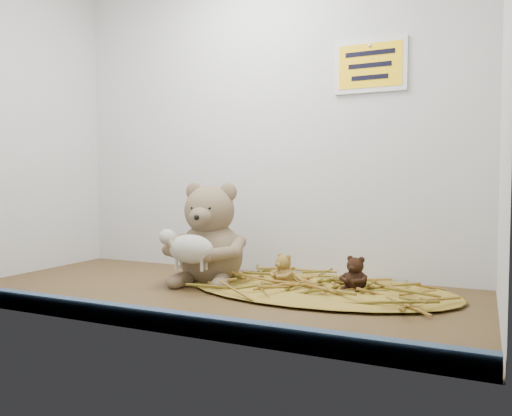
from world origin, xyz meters
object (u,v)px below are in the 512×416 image
at_px(main_teddy, 210,233).
at_px(mini_teddy_brown, 355,272).
at_px(toy_lamb, 191,249).
at_px(mini_teddy_tan, 284,268).

xyz_separation_m(main_teddy, mini_teddy_brown, (0.36, 0.02, -0.08)).
bearing_deg(toy_lamb, main_teddy, 90.00).
distance_m(main_teddy, mini_teddy_brown, 0.37).
relative_size(main_teddy, toy_lamb, 1.70).
bearing_deg(toy_lamb, mini_teddy_tan, 27.54).
bearing_deg(main_teddy, mini_teddy_brown, -4.22).
height_order(main_teddy, toy_lamb, main_teddy).
xyz_separation_m(main_teddy, mini_teddy_tan, (0.20, 0.01, -0.08)).
distance_m(toy_lamb, mini_teddy_brown, 0.39).
height_order(mini_teddy_tan, mini_teddy_brown, mini_teddy_brown).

